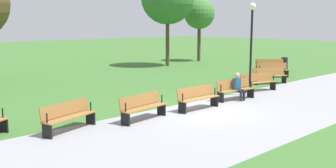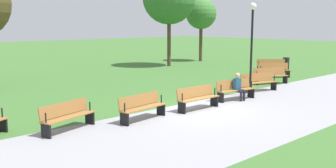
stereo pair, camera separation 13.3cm
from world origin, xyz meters
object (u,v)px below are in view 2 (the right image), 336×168
at_px(bench_0, 271,65).
at_px(bench_1, 274,70).
at_px(bench_4, 235,89).
at_px(bench_7, 67,115).
at_px(bench_3, 258,82).
at_px(bench_5, 197,97).
at_px(person_seated, 238,86).
at_px(bench_2, 270,75).
at_px(lamp_post, 252,32).
at_px(trash_bin, 286,64).
at_px(tree_1, 201,14).
at_px(bench_6, 142,106).

height_order(bench_0, bench_1, same).
height_order(bench_4, bench_7, same).
bearing_deg(bench_3, bench_4, 28.23).
bearing_deg(bench_5, person_seated, -179.30).
xyz_separation_m(bench_2, lamp_post, (3.73, 1.32, 2.45)).
bearing_deg(bench_4, trash_bin, -151.88).
xyz_separation_m(bench_3, tree_1, (-8.95, -12.23, 3.64)).
distance_m(bench_4, tree_1, 17.57).
distance_m(bench_3, bench_7, 10.29).
height_order(bench_2, trash_bin, trash_bin).
height_order(bench_5, bench_6, same).
bearing_deg(bench_4, lamp_post, -166.79).
bearing_deg(bench_3, bench_0, -135.69).
bearing_deg(person_seated, bench_4, -70.99).
distance_m(bench_3, tree_1, 15.59).
bearing_deg(bench_4, bench_5, 12.10).
bearing_deg(bench_0, bench_6, 56.51).
xyz_separation_m(bench_7, tree_1, (-19.24, -12.23, 3.64)).
relative_size(bench_0, tree_1, 0.33).
distance_m(bench_6, lamp_post, 6.91).
height_order(bench_4, trash_bin, trash_bin).
bearing_deg(bench_7, bench_0, 175.86).
bearing_deg(tree_1, lamp_post, 51.04).
relative_size(bench_7, person_seated, 1.67).
bearing_deg(bench_5, bench_7, -8.03).
xyz_separation_m(bench_4, lamp_post, (-1.26, -0.11, 2.45)).
bearing_deg(bench_6, bench_4, 171.91).
bearing_deg(bench_4, person_seated, 109.01).
bearing_deg(tree_1, trash_bin, 85.95).
relative_size(bench_3, bench_4, 1.00).
relative_size(bench_1, bench_6, 0.95).
bearing_deg(bench_0, bench_2, 72.61).
xyz_separation_m(bench_2, bench_3, (2.44, 0.89, 0.00)).
distance_m(bench_6, tree_1, 21.34).
distance_m(bench_7, lamp_post, 9.34).
distance_m(bench_0, person_seated, 10.31).
relative_size(bench_6, person_seated, 1.67).
distance_m(bench_2, tree_1, 13.57).
distance_m(bench_0, bench_7, 17.51).
height_order(bench_0, bench_4, same).
xyz_separation_m(bench_2, bench_6, (10.19, 1.44, 0.00)).
bearing_deg(lamp_post, tree_1, -128.96).
bearing_deg(bench_1, person_seated, 53.56).
xyz_separation_m(bench_1, tree_1, (-4.22, -10.11, 3.64)).
bearing_deg(bench_2, bench_1, -127.60).
bearing_deg(bench_2, bench_7, 28.29).
height_order(bench_4, lamp_post, lamp_post).
distance_m(bench_0, bench_1, 2.60).
distance_m(person_seated, lamp_post, 2.61).
bearing_deg(person_seated, lamp_post, -159.83).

